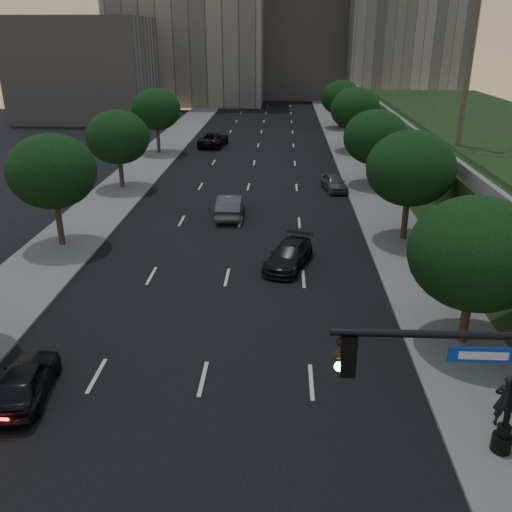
# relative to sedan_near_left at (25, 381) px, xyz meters

# --- Properties ---
(ground) EXTENTS (160.00, 160.00, 0.00)m
(ground) POSITION_rel_sedan_near_left_xyz_m (6.01, -3.64, -0.69)
(ground) COLOR black
(ground) RESTS_ON ground
(road_surface) EXTENTS (16.00, 140.00, 0.02)m
(road_surface) POSITION_rel_sedan_near_left_xyz_m (6.01, 26.36, -0.68)
(road_surface) COLOR black
(road_surface) RESTS_ON ground
(sidewalk_right) EXTENTS (4.50, 140.00, 0.15)m
(sidewalk_right) POSITION_rel_sedan_near_left_xyz_m (16.26, 26.36, -0.62)
(sidewalk_right) COLOR slate
(sidewalk_right) RESTS_ON ground
(sidewalk_left) EXTENTS (4.50, 140.00, 0.15)m
(sidewalk_left) POSITION_rel_sedan_near_left_xyz_m (-4.24, 26.36, -0.62)
(sidewalk_left) COLOR slate
(sidewalk_left) RESTS_ON ground
(parapet_wall) EXTENTS (0.35, 90.00, 0.70)m
(parapet_wall) POSITION_rel_sedan_near_left_xyz_m (19.51, 24.36, 3.66)
(parapet_wall) COLOR slate
(parapet_wall) RESTS_ON embankment
(office_block_left) EXTENTS (26.00, 20.00, 32.00)m
(office_block_left) POSITION_rel_sedan_near_left_xyz_m (-7.99, 88.36, 15.31)
(office_block_left) COLOR gray
(office_block_left) RESTS_ON ground
(office_block_mid) EXTENTS (22.00, 18.00, 26.00)m
(office_block_mid) POSITION_rel_sedan_near_left_xyz_m (12.01, 98.36, 12.31)
(office_block_mid) COLOR gray
(office_block_mid) RESTS_ON ground
(office_block_filler) EXTENTS (18.00, 16.00, 14.00)m
(office_block_filler) POSITION_rel_sedan_near_left_xyz_m (-19.99, 66.36, 6.31)
(office_block_filler) COLOR gray
(office_block_filler) RESTS_ON ground
(tree_right_a) EXTENTS (5.20, 5.20, 6.24)m
(tree_right_a) POSITION_rel_sedan_near_left_xyz_m (16.31, 4.36, 3.33)
(tree_right_a) COLOR #38281C
(tree_right_a) RESTS_ON ground
(tree_right_b) EXTENTS (5.20, 5.20, 6.74)m
(tree_right_b) POSITION_rel_sedan_near_left_xyz_m (16.31, 16.36, 3.82)
(tree_right_b) COLOR #38281C
(tree_right_b) RESTS_ON ground
(tree_right_c) EXTENTS (5.20, 5.20, 6.24)m
(tree_right_c) POSITION_rel_sedan_near_left_xyz_m (16.31, 29.36, 3.33)
(tree_right_c) COLOR #38281C
(tree_right_c) RESTS_ON ground
(tree_right_d) EXTENTS (5.20, 5.20, 6.74)m
(tree_right_d) POSITION_rel_sedan_near_left_xyz_m (16.31, 43.36, 3.82)
(tree_right_d) COLOR #38281C
(tree_right_d) RESTS_ON ground
(tree_right_e) EXTENTS (5.20, 5.20, 6.24)m
(tree_right_e) POSITION_rel_sedan_near_left_xyz_m (16.31, 58.36, 3.33)
(tree_right_e) COLOR #38281C
(tree_right_e) RESTS_ON ground
(tree_left_b) EXTENTS (5.00, 5.00, 6.71)m
(tree_left_b) POSITION_rel_sedan_near_left_xyz_m (-4.29, 14.36, 3.89)
(tree_left_b) COLOR #38281C
(tree_left_b) RESTS_ON ground
(tree_left_c) EXTENTS (5.00, 5.00, 6.34)m
(tree_left_c) POSITION_rel_sedan_near_left_xyz_m (-4.29, 27.36, 3.52)
(tree_left_c) COLOR #38281C
(tree_left_c) RESTS_ON ground
(tree_left_d) EXTENTS (5.00, 5.00, 6.71)m
(tree_left_d) POSITION_rel_sedan_near_left_xyz_m (-4.29, 41.36, 3.89)
(tree_left_d) COLOR #38281C
(tree_left_d) RESTS_ON ground
(sedan_near_left) EXTENTS (2.15, 4.23, 1.38)m
(sedan_near_left) POSITION_rel_sedan_near_left_xyz_m (0.00, 0.00, 0.00)
(sedan_near_left) COLOR black
(sedan_near_left) RESTS_ON ground
(sedan_mid_left) EXTENTS (1.74, 4.81, 1.58)m
(sedan_mid_left) POSITION_rel_sedan_near_left_xyz_m (5.23, 20.60, 0.10)
(sedan_mid_left) COLOR #4D4F54
(sedan_mid_left) RESTS_ON ground
(sedan_far_left) EXTENTS (3.21, 5.86, 1.56)m
(sedan_far_left) POSITION_rel_sedan_near_left_xyz_m (0.98, 45.65, 0.09)
(sedan_far_left) COLOR black
(sedan_far_left) RESTS_ON ground
(sedan_near_right) EXTENTS (3.15, 4.91, 1.32)m
(sedan_near_right) POSITION_rel_sedan_near_left_xyz_m (9.24, 12.00, -0.03)
(sedan_near_right) COLOR black
(sedan_near_right) RESTS_ON ground
(sedan_far_right) EXTENTS (2.27, 4.13, 1.33)m
(sedan_far_right) POSITION_rel_sedan_near_left_xyz_m (13.01, 27.66, -0.03)
(sedan_far_right) COLOR #505356
(sedan_far_right) RESTS_ON ground
(pedestrian_a) EXTENTS (0.74, 0.55, 1.86)m
(pedestrian_a) POSITION_rel_sedan_near_left_xyz_m (16.00, -0.81, 0.39)
(pedestrian_a) COLOR black
(pedestrian_a) RESTS_ON sidewalk_right
(pedestrian_b) EXTENTS (0.92, 0.77, 1.70)m
(pedestrian_b) POSITION_rel_sedan_near_left_xyz_m (16.82, 7.68, 0.31)
(pedestrian_b) COLOR black
(pedestrian_b) RESTS_ON sidewalk_right
(pedestrian_c) EXTENTS (0.96, 0.57, 1.54)m
(pedestrian_c) POSITION_rel_sedan_near_left_xyz_m (16.87, 11.05, 0.23)
(pedestrian_c) COLOR black
(pedestrian_c) RESTS_ON sidewalk_right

